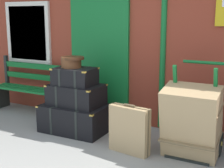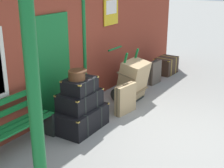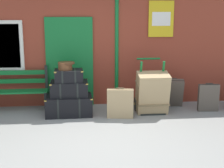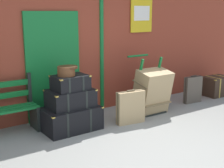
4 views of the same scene
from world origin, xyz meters
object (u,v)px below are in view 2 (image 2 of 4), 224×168
at_px(corner_trunk, 166,65).
at_px(platform_bench, 9,127).
at_px(steamer_trunk_base, 81,118).
at_px(suitcase_beige, 125,99).
at_px(steamer_trunk_middle, 80,100).
at_px(steamer_trunk_top, 80,85).
at_px(lamp_post, 38,145).
at_px(suitcase_tan, 128,75).
at_px(round_hatbox, 77,74).
at_px(suitcase_slate, 155,72).
at_px(large_brown_trunk, 133,80).
at_px(porters_trolley, 126,87).

bearing_deg(corner_trunk, platform_bench, 175.88).
distance_m(steamer_trunk_base, suitcase_beige, 1.15).
relative_size(steamer_trunk_middle, steamer_trunk_top, 1.29).
distance_m(steamer_trunk_top, suitcase_beige, 1.26).
distance_m(lamp_post, corner_trunk, 6.62).
height_order(lamp_post, platform_bench, lamp_post).
distance_m(lamp_post, suitcase_tan, 5.05).
xyz_separation_m(round_hatbox, suitcase_beige, (1.14, -0.35, -0.78)).
height_order(steamer_trunk_middle, suitcase_beige, steamer_trunk_middle).
bearing_deg(steamer_trunk_base, suitcase_slate, -0.81).
xyz_separation_m(round_hatbox, large_brown_trunk, (1.88, -0.12, -0.62)).
relative_size(large_brown_trunk, corner_trunk, 1.33).
bearing_deg(steamer_trunk_top, lamp_post, -151.39).
bearing_deg(corner_trunk, large_brown_trunk, -175.76).
xyz_separation_m(suitcase_beige, corner_trunk, (3.07, 0.41, -0.07)).
bearing_deg(steamer_trunk_middle, round_hatbox, -172.14).
bearing_deg(corner_trunk, steamer_trunk_top, -179.14).
bearing_deg(steamer_trunk_middle, steamer_trunk_top, -104.14).
bearing_deg(suitcase_slate, suitcase_tan, 149.09).
xyz_separation_m(lamp_post, steamer_trunk_base, (2.27, 1.24, -0.92)).
relative_size(round_hatbox, suitcase_tan, 0.52).
bearing_deg(suitcase_beige, lamp_post, -164.99).
distance_m(lamp_post, steamer_trunk_base, 2.74).
xyz_separation_m(large_brown_trunk, suitcase_tan, (0.62, 0.47, -0.13)).
bearing_deg(steamer_trunk_top, suitcase_tan, 8.44).
bearing_deg(large_brown_trunk, steamer_trunk_top, 176.53).
height_order(platform_bench, suitcase_beige, platform_bench).
bearing_deg(steamer_trunk_top, suitcase_beige, -17.63).
height_order(steamer_trunk_top, suitcase_beige, steamer_trunk_top).
height_order(large_brown_trunk, suitcase_slate, large_brown_trunk).
bearing_deg(lamp_post, steamer_trunk_middle, 28.90).
relative_size(round_hatbox, corner_trunk, 0.50).
bearing_deg(suitcase_tan, suitcase_slate, -30.91).
bearing_deg(steamer_trunk_base, large_brown_trunk, -3.21).
distance_m(steamer_trunk_base, large_brown_trunk, 1.86).
relative_size(porters_trolley, corner_trunk, 1.66).
relative_size(lamp_post, round_hatbox, 8.35).
xyz_separation_m(porters_trolley, suitcase_slate, (1.31, -0.12, 0.04)).
bearing_deg(suitcase_beige, steamer_trunk_base, 162.92).
xyz_separation_m(large_brown_trunk, suitcase_slate, (1.31, 0.06, -0.16)).
distance_m(platform_bench, large_brown_trunk, 3.17).
height_order(platform_bench, suitcase_slate, platform_bench).
bearing_deg(steamer_trunk_top, steamer_trunk_middle, 75.86).
relative_size(lamp_post, suitcase_tan, 4.34).
bearing_deg(round_hatbox, steamer_trunk_middle, 7.86).
height_order(steamer_trunk_top, corner_trunk, steamer_trunk_top).
bearing_deg(platform_bench, lamp_post, -120.16).
height_order(steamer_trunk_top, round_hatbox, round_hatbox).
relative_size(large_brown_trunk, suitcase_tan, 1.38).
bearing_deg(platform_bench, suitcase_slate, -6.52).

